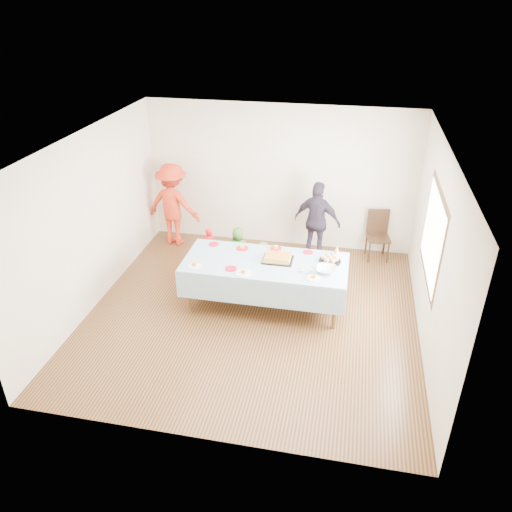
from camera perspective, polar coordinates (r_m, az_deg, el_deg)
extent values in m
plane|color=#412212|center=(7.82, -0.41, -6.55)|extent=(5.00, 5.00, 0.00)
cube|color=beige|center=(9.40, 2.73, 8.98)|extent=(5.00, 0.04, 2.70)
cube|color=beige|center=(5.08, -6.34, -10.02)|extent=(5.00, 0.04, 2.70)
cube|color=beige|center=(7.98, -18.34, 3.81)|extent=(0.04, 5.00, 2.70)
cube|color=beige|center=(7.10, 19.71, 0.43)|extent=(0.04, 5.00, 2.70)
cube|color=white|center=(6.64, -0.49, 12.84)|extent=(5.00, 5.00, 0.04)
cube|color=#472B16|center=(7.21, 19.50, 2.24)|extent=(0.03, 1.75, 1.35)
cylinder|color=#553B1D|center=(7.74, -7.75, -4.02)|extent=(0.06, 0.06, 0.73)
cylinder|color=#553B1D|center=(7.39, 9.04, -5.87)|extent=(0.06, 0.06, 0.73)
cylinder|color=#553B1D|center=(8.42, -5.96, -1.00)|extent=(0.06, 0.06, 0.73)
cylinder|color=#553B1D|center=(8.10, 9.40, -2.56)|extent=(0.06, 0.06, 0.73)
cube|color=#553B1D|center=(7.63, 1.06, -0.86)|extent=(2.40, 1.00, 0.04)
cube|color=white|center=(7.62, 1.06, -0.69)|extent=(2.50, 1.10, 0.01)
cube|color=black|center=(7.66, 2.49, -0.45)|extent=(0.46, 0.36, 0.01)
cube|color=#DCB754|center=(7.64, 2.50, -0.21)|extent=(0.39, 0.29, 0.06)
cube|color=#A36625|center=(7.63, 2.50, 0.01)|extent=(0.39, 0.29, 0.01)
cylinder|color=black|center=(7.70, 8.44, -0.59)|extent=(0.34, 0.34, 0.02)
sphere|color=tan|center=(7.67, 9.13, -0.33)|extent=(0.08, 0.08, 0.08)
sphere|color=tan|center=(7.74, 8.83, -0.03)|extent=(0.08, 0.08, 0.08)
sphere|color=tan|center=(7.74, 8.18, 0.04)|extent=(0.08, 0.08, 0.08)
sphere|color=tan|center=(7.67, 7.80, -0.20)|extent=(0.08, 0.08, 0.08)
sphere|color=tan|center=(7.60, 8.09, -0.51)|extent=(0.08, 0.08, 0.08)
sphere|color=tan|center=(7.60, 8.76, -0.57)|extent=(0.08, 0.08, 0.08)
sphere|color=tan|center=(7.67, 8.46, -0.27)|extent=(0.08, 0.08, 0.08)
imported|color=silver|center=(7.40, 8.01, -1.56)|extent=(0.30, 0.30, 0.07)
cone|color=silver|center=(7.87, 9.21, 0.68)|extent=(0.10, 0.10, 0.17)
cylinder|color=red|center=(8.15, -4.84, 1.35)|extent=(0.16, 0.16, 0.01)
cylinder|color=red|center=(8.00, -1.58, 0.90)|extent=(0.20, 0.20, 0.01)
cylinder|color=red|center=(7.99, 2.29, 0.85)|extent=(0.18, 0.18, 0.01)
cylinder|color=red|center=(7.92, 5.97, 0.44)|extent=(0.16, 0.16, 0.01)
cylinder|color=red|center=(7.43, -2.89, -1.45)|extent=(0.18, 0.18, 0.01)
cylinder|color=white|center=(7.55, -7.06, -1.12)|extent=(0.20, 0.20, 0.01)
cylinder|color=white|center=(7.32, -1.46, -1.94)|extent=(0.24, 0.24, 0.01)
cylinder|color=white|center=(7.24, 6.55, -2.52)|extent=(0.20, 0.20, 0.01)
cylinder|color=black|center=(9.32, 12.80, 0.37)|extent=(0.03, 0.03, 0.41)
cylinder|color=black|center=(9.39, 14.83, 0.34)|extent=(0.03, 0.03, 0.41)
cylinder|color=black|center=(9.62, 12.46, 1.33)|extent=(0.03, 0.03, 0.41)
cylinder|color=black|center=(9.69, 14.43, 1.29)|extent=(0.03, 0.03, 0.41)
cube|color=black|center=(9.40, 13.78, 2.03)|extent=(0.46, 0.46, 0.05)
cube|color=black|center=(9.45, 13.76, 3.90)|extent=(0.40, 0.11, 0.47)
imported|color=red|center=(8.93, -5.35, 1.00)|extent=(0.31, 0.24, 0.76)
imported|color=#396D24|center=(8.80, -2.08, 0.81)|extent=(0.43, 0.32, 0.80)
imported|color=tan|center=(8.36, 0.68, -0.82)|extent=(0.39, 0.30, 0.79)
imported|color=red|center=(9.70, -9.45, 5.80)|extent=(1.12, 0.74, 1.61)
imported|color=#302837|center=(9.09, 7.01, 3.96)|extent=(0.94, 0.59, 1.48)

